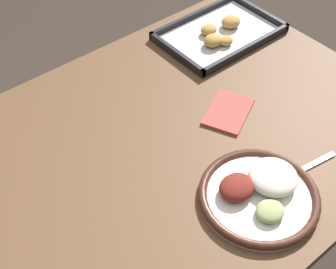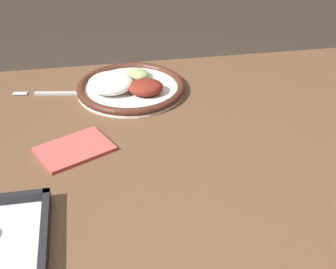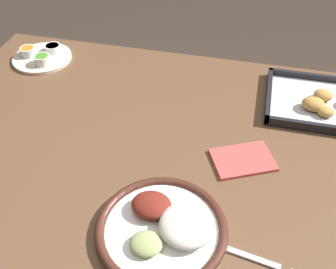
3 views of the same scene
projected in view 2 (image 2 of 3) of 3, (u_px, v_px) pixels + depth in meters
dining_table at (177, 185)px, 1.01m from camera, size 1.28×0.86×0.74m
dinner_plate at (129, 87)px, 1.15m from camera, size 0.27×0.27×0.05m
fork at (58, 93)px, 1.14m from camera, size 0.20×0.05×0.00m
napkin at (75, 149)px, 0.94m from camera, size 0.17×0.15×0.01m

